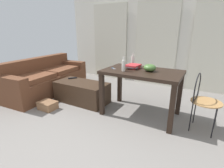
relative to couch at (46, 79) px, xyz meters
The scene contains 14 objects.
ground_plane 2.04m from the couch, ahead, with size 7.97×7.97×0.00m, color gray.
wall_back 2.95m from the couch, 43.92° to the left, with size 5.30×0.10×2.50m, color silver.
curtains 2.84m from the couch, 42.64° to the left, with size 3.77×0.03×2.11m.
couch is the anchor object (origin of this frame).
coffee_table 1.11m from the couch, ahead, with size 1.08×0.52×0.41m.
craft_table 2.36m from the couch, ahead, with size 1.24×0.76×0.78m.
wire_chair 3.24m from the couch, ahead, with size 0.41×0.42×0.84m.
bottle_near 2.14m from the couch, ahead, with size 0.06×0.06×0.23m.
bottle_far 2.17m from the couch, ahead, with size 0.06×0.06×0.23m.
bowl 2.51m from the couch, ahead, with size 0.20×0.20×0.11m, color #477033.
book_stack 2.20m from the couch, ahead, with size 0.23×0.29×0.07m.
scissors 1.91m from the couch, ahead, with size 0.11×0.09×0.00m.
tv_remote_primary 0.77m from the couch, ahead, with size 0.05×0.18×0.02m, color black.
shoebox 1.03m from the couch, 39.65° to the right, with size 0.32×0.25×0.15m.
Camera 1 is at (1.20, -1.14, 1.40)m, focal length 26.89 mm.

